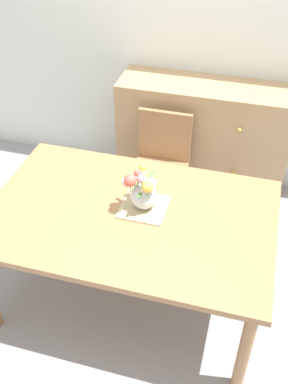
% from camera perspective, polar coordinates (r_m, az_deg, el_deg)
% --- Properties ---
extents(ground_plane, '(12.00, 12.00, 0.00)m').
position_cam_1_polar(ground_plane, '(3.25, -1.52, -12.64)').
color(ground_plane, '#939399').
extents(back_wall, '(7.00, 0.10, 2.80)m').
position_cam_1_polar(back_wall, '(3.75, 5.68, 21.04)').
color(back_wall, silver).
rests_on(back_wall, ground_plane).
extents(dining_table, '(1.73, 1.12, 0.75)m').
position_cam_1_polar(dining_table, '(2.75, -1.75, -3.87)').
color(dining_table, '#9E7047').
rests_on(dining_table, ground_plane).
extents(chair_far, '(0.42, 0.42, 0.90)m').
position_cam_1_polar(chair_far, '(3.53, 2.13, 3.95)').
color(chair_far, '#9E7047').
rests_on(chair_far, ground_plane).
extents(dresser, '(1.40, 0.47, 1.00)m').
position_cam_1_polar(dresser, '(3.86, 7.42, 6.62)').
color(dresser, tan).
rests_on(dresser, ground_plane).
extents(placemat, '(0.28, 0.28, 0.01)m').
position_cam_1_polar(placemat, '(2.73, 0.00, -1.89)').
color(placemat, tan).
rests_on(placemat, dining_table).
extents(flower_vase, '(0.22, 0.25, 0.26)m').
position_cam_1_polar(flower_vase, '(2.65, -0.17, 0.13)').
color(flower_vase, silver).
rests_on(flower_vase, placemat).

